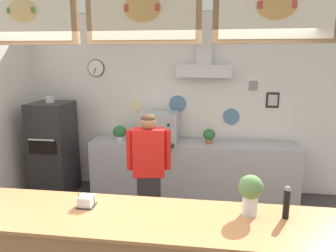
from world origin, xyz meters
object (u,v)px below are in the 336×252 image
(espresso_machine, at_px, (160,127))
(potted_sage, at_px, (120,132))
(pizza_oven, at_px, (54,149))
(basil_vase, at_px, (250,193))
(potted_rosemary, at_px, (209,135))
(napkin_holder, at_px, (87,201))
(shop_worker, at_px, (149,173))
(pepper_grinder, at_px, (287,202))

(espresso_machine, distance_m, potted_sage, 0.69)
(pizza_oven, xyz_separation_m, basil_vase, (2.95, -2.34, 0.43))
(potted_rosemary, distance_m, napkin_holder, 2.77)
(potted_sage, distance_m, basil_vase, 3.13)
(potted_sage, relative_size, napkin_holder, 1.71)
(napkin_holder, bearing_deg, basil_vase, 1.77)
(potted_rosemary, relative_size, basil_vase, 0.71)
(napkin_holder, bearing_deg, potted_rosemary, 68.28)
(pizza_oven, bearing_deg, potted_sage, 9.54)
(shop_worker, height_order, napkin_holder, shop_worker)
(shop_worker, bearing_deg, napkin_holder, 66.85)
(potted_sage, bearing_deg, espresso_machine, 0.45)
(pepper_grinder, bearing_deg, basil_vase, 175.88)
(espresso_machine, xyz_separation_m, pepper_grinder, (1.45, -2.55, -0.01))
(espresso_machine, relative_size, pepper_grinder, 2.14)
(espresso_machine, bearing_deg, napkin_holder, -94.84)
(napkin_holder, height_order, pepper_grinder, pepper_grinder)
(shop_worker, distance_m, potted_sage, 1.54)
(potted_rosemary, xyz_separation_m, basil_vase, (0.36, -2.53, 0.15))
(pizza_oven, bearing_deg, basil_vase, -38.44)
(basil_vase, bearing_deg, pizza_oven, 141.56)
(espresso_machine, bearing_deg, basil_vase, -65.23)
(potted_sage, bearing_deg, pepper_grinder, -50.06)
(shop_worker, distance_m, potted_rosemary, 1.52)
(potted_sage, xyz_separation_m, napkin_holder, (0.46, -2.57, 0.00))
(espresso_machine, bearing_deg, potted_sage, -179.55)
(pizza_oven, distance_m, shop_worker, 2.19)
(pizza_oven, xyz_separation_m, pepper_grinder, (3.23, -2.36, 0.37))
(shop_worker, relative_size, pepper_grinder, 5.94)
(shop_worker, height_order, pepper_grinder, shop_worker)
(basil_vase, bearing_deg, napkin_holder, -178.23)
(pizza_oven, xyz_separation_m, potted_rosemary, (2.59, 0.19, 0.28))
(shop_worker, xyz_separation_m, basil_vase, (1.09, -1.20, 0.34))
(potted_rosemary, bearing_deg, potted_sage, -179.99)
(espresso_machine, bearing_deg, pizza_oven, -173.91)
(napkin_holder, bearing_deg, espresso_machine, 85.16)
(potted_sage, bearing_deg, basil_vase, -53.78)
(potted_rosemary, xyz_separation_m, napkin_holder, (-1.02, -2.57, 0.00))
(pizza_oven, relative_size, potted_rosemary, 6.91)
(potted_sage, distance_m, napkin_holder, 2.61)
(pepper_grinder, xyz_separation_m, basil_vase, (-0.28, 0.02, 0.06))
(shop_worker, distance_m, espresso_machine, 1.37)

